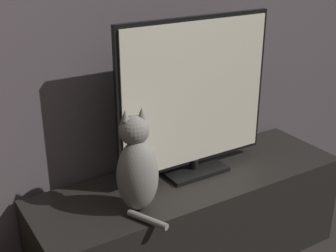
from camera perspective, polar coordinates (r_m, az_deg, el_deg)
The scene contains 3 objects.
tv_stand at distance 2.33m, azimuth 2.82°, elevation -11.55°, with size 1.52×0.47×0.48m.
tv at distance 2.11m, azimuth 3.29°, elevation 3.37°, with size 0.78×0.18×0.74m.
cat at distance 1.89m, azimuth -3.83°, elevation -5.15°, with size 0.20×0.30×0.43m.
Camera 1 is at (-1.11, -0.63, 1.55)m, focal length 50.00 mm.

